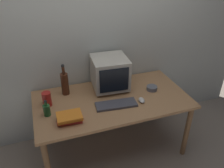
{
  "coord_description": "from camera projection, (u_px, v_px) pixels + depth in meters",
  "views": [
    {
      "loc": [
        -0.66,
        -1.91,
        2.08
      ],
      "look_at": [
        0.0,
        0.0,
        0.89
      ],
      "focal_mm": 36.53,
      "sensor_mm": 36.0,
      "label": 1
    }
  ],
  "objects": [
    {
      "name": "metal_canister",
      "position": [
        47.0,
        99.0,
        2.29
      ],
      "size": [
        0.09,
        0.09,
        0.15
      ],
      "primitive_type": "cylinder",
      "color": "#A51E19",
      "rests_on": "desk"
    },
    {
      "name": "bottle_short",
      "position": [
        47.0,
        110.0,
        2.16
      ],
      "size": [
        0.07,
        0.07,
        0.17
      ],
      "color": "#1E4C23",
      "rests_on": "desk"
    },
    {
      "name": "desk",
      "position": [
        112.0,
        104.0,
        2.47
      ],
      "size": [
        1.63,
        0.85,
        0.71
      ],
      "color": "#9E7047",
      "rests_on": "ground"
    },
    {
      "name": "cd_spindle",
      "position": [
        152.0,
        88.0,
        2.57
      ],
      "size": [
        0.12,
        0.12,
        0.04
      ],
      "primitive_type": "cylinder",
      "color": "#595B66",
      "rests_on": "desk"
    },
    {
      "name": "ground_plane",
      "position": [
        112.0,
        147.0,
        2.79
      ],
      "size": [
        6.0,
        6.0,
        0.0
      ],
      "primitive_type": "plane",
      "color": "gray"
    },
    {
      "name": "crt_monitor",
      "position": [
        110.0,
        73.0,
        2.53
      ],
      "size": [
        0.41,
        0.41,
        0.37
      ],
      "color": "#B2AD9E",
      "rests_on": "desk"
    },
    {
      "name": "keyboard",
      "position": [
        116.0,
        104.0,
        2.32
      ],
      "size": [
        0.43,
        0.19,
        0.02
      ],
      "primitive_type": "cube",
      "rotation": [
        0.0,
        0.0,
        -0.1
      ],
      "color": "#3F3F47",
      "rests_on": "desk"
    },
    {
      "name": "book_stack",
      "position": [
        70.0,
        118.0,
        2.09
      ],
      "size": [
        0.24,
        0.17,
        0.07
      ],
      "color": "red",
      "rests_on": "desk"
    },
    {
      "name": "computer_mouse",
      "position": [
        142.0,
        100.0,
        2.37
      ],
      "size": [
        0.07,
        0.11,
        0.04
      ],
      "primitive_type": "ellipsoid",
      "rotation": [
        0.0,
        0.0,
        -0.13
      ],
      "color": "beige",
      "rests_on": "desk"
    },
    {
      "name": "back_wall",
      "position": [
        98.0,
        36.0,
        2.56
      ],
      "size": [
        4.0,
        0.08,
        2.5
      ],
      "primitive_type": "cube",
      "color": "beige",
      "rests_on": "ground"
    },
    {
      "name": "bottle_tall",
      "position": [
        65.0,
        83.0,
        2.45
      ],
      "size": [
        0.08,
        0.08,
        0.36
      ],
      "color": "#472314",
      "rests_on": "desk"
    }
  ]
}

